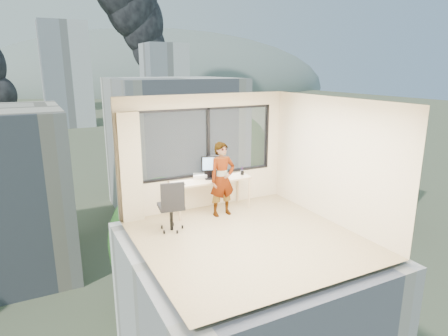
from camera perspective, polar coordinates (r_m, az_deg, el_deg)
floor at (r=7.53m, az=3.50°, el=-10.23°), size 4.00×4.00×0.01m
ceiling at (r=6.86m, az=3.84°, el=9.90°), size 4.00×4.00×0.01m
wall_front at (r=5.54m, az=14.27°, el=-5.48°), size 4.00×0.01×2.60m
wall_left at (r=6.34m, az=-12.13°, el=-2.78°), size 0.01×4.00×2.60m
wall_right at (r=8.25m, az=15.72°, el=1.03°), size 0.01×4.00×2.60m
window_wall at (r=8.79m, az=-2.67°, el=3.87°), size 3.30×0.16×1.55m
curtain at (r=8.20m, az=-13.62°, el=0.01°), size 0.45×0.14×2.30m
desk at (r=8.76m, az=-1.96°, el=-3.94°), size 1.80×0.60×0.75m
chair at (r=7.73m, az=-7.84°, el=-5.39°), size 0.62×0.62×1.07m
person at (r=8.37m, az=-0.25°, el=-1.66°), size 0.61×0.42×1.63m
monitor at (r=8.68m, az=-1.70°, el=0.21°), size 0.51×0.27×0.50m
game_console at (r=8.75m, az=-3.56°, el=-1.15°), size 0.38×0.35×0.07m
laptop at (r=8.63m, az=-1.86°, el=-0.94°), size 0.39×0.40×0.19m
cellphone at (r=8.24m, az=-6.15°, el=-2.43°), size 0.12×0.06×0.01m
pen_cup at (r=8.97m, az=2.70°, el=-0.66°), size 0.10×0.10×0.10m
handbag at (r=8.97m, az=-0.19°, el=-0.34°), size 0.25×0.13×0.19m
exterior_ground at (r=127.09m, az=-25.21°, el=5.45°), size 400.00×400.00×0.04m
near_bldg_b at (r=47.42m, az=-7.35°, el=3.33°), size 14.00×13.00×16.00m
near_bldg_c at (r=49.16m, az=17.18°, el=-0.39°), size 12.00×10.00×10.00m
far_tower_b at (r=126.42m, az=-22.27°, el=12.56°), size 13.00×13.00×30.00m
far_tower_c at (r=153.78m, az=-8.76°, el=12.88°), size 15.00×15.00×26.00m
hill_b at (r=342.34m, az=-9.49°, el=11.52°), size 300.00×220.00×96.00m
tree_b at (r=28.04m, az=-8.68°, el=-12.42°), size 7.60×7.60×9.00m
tree_c at (r=53.87m, az=2.08°, el=1.54°), size 8.40×8.40×10.00m
smoke_plume_b at (r=186.87m, az=-9.12°, el=21.75°), size 30.00×18.00×70.00m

